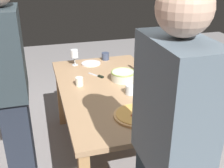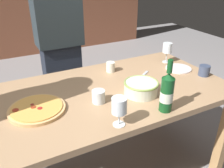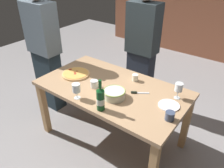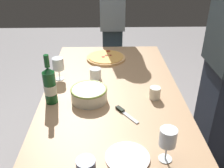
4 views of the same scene
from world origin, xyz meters
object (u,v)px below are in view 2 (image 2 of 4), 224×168
(wine_glass_by_bottle, at_px, (119,106))
(cup_ceramic, at_px, (204,71))
(side_plate, at_px, (178,68))
(cup_spare, at_px, (99,96))
(pizza, at_px, (37,109))
(serving_bowl, at_px, (141,87))
(person_host, at_px, (59,41))
(dining_table, at_px, (112,101))
(cup_amber, at_px, (111,67))
(pizza_knife, at_px, (142,77))
(wine_glass_near_pizza, at_px, (167,49))
(wine_bottle, at_px, (167,92))

(wine_glass_by_bottle, relative_size, cup_ceramic, 1.98)
(side_plate, bearing_deg, cup_spare, -167.79)
(pizza, bearing_deg, serving_bowl, -9.44)
(wine_glass_by_bottle, relative_size, person_host, 0.09)
(dining_table, distance_m, side_plate, 0.64)
(wine_glass_by_bottle, distance_m, person_host, 1.19)
(cup_amber, bearing_deg, side_plate, -22.51)
(pizza, distance_m, pizza_knife, 0.80)
(cup_ceramic, height_order, person_host, person_host)
(side_plate, bearing_deg, pizza_knife, 178.88)
(dining_table, xyz_separation_m, side_plate, (0.63, 0.05, 0.10))
(wine_glass_near_pizza, bearing_deg, cup_ceramic, -77.56)
(wine_bottle, distance_m, pizza_knife, 0.47)
(wine_glass_near_pizza, height_order, cup_ceramic, wine_glass_near_pizza)
(pizza_knife, bearing_deg, person_host, 117.92)
(dining_table, xyz_separation_m, cup_amber, (0.13, 0.27, 0.13))
(wine_glass_near_pizza, bearing_deg, person_host, 142.19)
(cup_amber, bearing_deg, dining_table, -115.32)
(cup_amber, bearing_deg, pizza_knife, -52.35)
(dining_table, distance_m, wine_glass_by_bottle, 0.46)
(pizza, relative_size, person_host, 0.19)
(pizza, relative_size, pizza_knife, 1.96)
(wine_bottle, height_order, person_host, person_host)
(dining_table, distance_m, cup_amber, 0.32)
(pizza_knife, distance_m, person_host, 0.86)
(side_plate, bearing_deg, person_host, 134.66)
(wine_bottle, bearing_deg, cup_amber, 92.37)
(person_host, bearing_deg, side_plate, 36.60)
(cup_ceramic, bearing_deg, wine_glass_near_pizza, 102.44)
(cup_amber, bearing_deg, person_host, 113.75)
(wine_glass_near_pizza, xyz_separation_m, pizza_knife, (-0.36, -0.16, -0.11))
(pizza, bearing_deg, cup_spare, -12.27)
(cup_ceramic, bearing_deg, pizza, 175.86)
(pizza, height_order, wine_glass_near_pizza, wine_glass_near_pizza)
(wine_glass_near_pizza, height_order, person_host, person_host)
(pizza, xyz_separation_m, wine_bottle, (0.66, -0.34, 0.11))
(serving_bowl, distance_m, wine_glass_near_pizza, 0.63)
(cup_amber, height_order, cup_spare, cup_spare)
(side_plate, relative_size, person_host, 0.12)
(dining_table, height_order, cup_spare, cup_spare)
(dining_table, bearing_deg, serving_bowl, -46.64)
(cup_amber, bearing_deg, wine_bottle, -87.63)
(side_plate, distance_m, person_host, 1.07)
(dining_table, bearing_deg, pizza_knife, 12.32)
(cup_ceramic, xyz_separation_m, cup_spare, (-0.87, 0.01, 0.00))
(wine_glass_by_bottle, distance_m, side_plate, 0.90)
(side_plate, xyz_separation_m, person_host, (-0.75, 0.76, 0.13))
(wine_glass_near_pizza, bearing_deg, pizza_knife, -155.64)
(cup_amber, distance_m, side_plate, 0.55)
(serving_bowl, bearing_deg, wine_bottle, -86.22)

